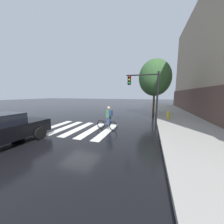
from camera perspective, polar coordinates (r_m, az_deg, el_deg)
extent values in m
plane|color=black|center=(9.41, -14.82, -7.56)|extent=(120.00, 120.00, 0.00)
cube|color=silver|center=(10.77, -25.17, -6.04)|extent=(0.55, 3.92, 0.01)
cube|color=silver|center=(10.07, -20.53, -6.73)|extent=(0.55, 3.92, 0.01)
cube|color=silver|center=(9.45, -15.23, -7.47)|extent=(0.55, 3.92, 0.01)
cube|color=silver|center=(8.91, -9.20, -8.23)|extent=(0.55, 3.92, 0.01)
cube|color=silver|center=(8.49, -2.48, -8.96)|extent=(0.55, 3.92, 0.01)
cylinder|color=black|center=(9.60, -37.98, -6.63)|extent=(0.26, 0.69, 0.68)
cylinder|color=black|center=(8.08, -30.51, -8.55)|extent=(0.26, 0.69, 0.68)
torus|color=black|center=(8.53, 0.57, -6.60)|extent=(0.66, 0.21, 0.66)
torus|color=black|center=(9.09, -5.20, -5.72)|extent=(0.66, 0.21, 0.66)
cylinder|color=black|center=(8.73, -2.42, -4.37)|extent=(0.88, 0.25, 0.05)
cylinder|color=black|center=(8.64, -1.54, -4.04)|extent=(0.04, 0.04, 0.45)
cube|color=#384772|center=(8.63, -1.55, -3.71)|extent=(0.26, 0.32, 0.56)
cube|color=#3F724C|center=(8.54, -1.56, -0.76)|extent=(0.31, 0.40, 0.56)
sphere|color=tan|center=(8.49, -1.57, 1.91)|extent=(0.22, 0.22, 0.22)
cube|color=navy|center=(8.44, -0.52, -0.52)|extent=(0.22, 0.31, 0.40)
cylinder|color=black|center=(9.94, 20.31, 5.33)|extent=(0.14, 0.14, 4.20)
cylinder|color=black|center=(10.06, 13.74, 16.49)|extent=(2.40, 0.10, 0.10)
cube|color=black|center=(10.13, 8.07, 14.58)|extent=(0.24, 0.20, 0.76)
sphere|color=red|center=(10.05, 7.99, 16.01)|extent=(0.14, 0.14, 0.14)
sphere|color=gold|center=(10.02, 7.96, 14.65)|extent=(0.14, 0.14, 0.14)
sphere|color=green|center=(10.00, 7.93, 13.29)|extent=(0.14, 0.14, 0.14)
cylinder|color=gold|center=(12.90, 24.78, -1.64)|extent=(0.22, 0.22, 0.65)
sphere|color=gold|center=(12.85, 24.87, -0.04)|extent=(0.18, 0.18, 0.18)
cylinder|color=gold|center=(12.92, 25.49, -1.53)|extent=(0.12, 0.09, 0.09)
cylinder|color=#4C3823|center=(15.78, 18.86, 4.06)|extent=(0.24, 0.24, 2.99)
ellipsoid|color=#386033|center=(15.87, 19.37, 14.86)|extent=(3.72, 3.72, 4.28)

